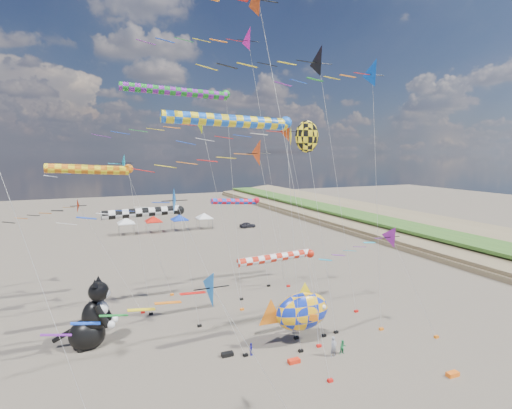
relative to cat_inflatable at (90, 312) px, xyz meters
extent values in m
cylinder|color=#B2B2B2|center=(12.72, -11.67, 9.27)|extent=(3.96, 0.02, 24.25)
cube|color=black|center=(14.68, -11.67, -2.75)|extent=(0.36, 0.24, 0.20)
cone|color=#DEFF08|center=(11.50, 2.15, 15.07)|extent=(2.02, 2.16, 2.23)
cylinder|color=#B2B2B2|center=(12.58, 2.15, 6.11)|extent=(2.18, 0.02, 17.93)
cube|color=black|center=(13.66, 2.15, -2.75)|extent=(0.36, 0.24, 0.20)
cone|color=#FA5018|center=(13.36, -5.29, 12.47)|extent=(2.13, 2.28, 2.35)
cylinder|color=#B2B2B2|center=(14.48, -5.29, 4.81)|extent=(2.26, 0.02, 15.33)
cube|color=black|center=(15.60, -5.29, -2.75)|extent=(0.36, 0.24, 0.20)
cone|color=green|center=(-3.13, -10.22, 16.55)|extent=(2.37, 2.54, 2.62)
cylinder|color=#B2B2B2|center=(-1.65, -10.22, 6.85)|extent=(2.99, 0.02, 19.41)
cone|color=#FC1BA7|center=(18.06, 6.44, 23.79)|extent=(2.51, 2.69, 2.77)
cylinder|color=#B2B2B2|center=(19.55, 6.44, 10.47)|extent=(2.99, 0.02, 26.65)
cube|color=black|center=(21.03, 6.44, -2.75)|extent=(0.36, 0.24, 0.20)
cone|color=blue|center=(6.75, -14.92, 6.26)|extent=(1.81, 1.94, 2.00)
cylinder|color=#B2B2B2|center=(8.63, -14.92, 1.70)|extent=(3.77, 0.02, 9.12)
cone|color=#0EBFE1|center=(5.26, 8.92, 11.48)|extent=(1.80, 1.93, 1.99)
cylinder|color=#B2B2B2|center=(6.71, 8.92, 4.32)|extent=(2.92, 0.02, 14.34)
cube|color=black|center=(8.16, 8.92, -2.75)|extent=(0.36, 0.24, 0.20)
cone|color=#DA3D05|center=(19.03, 1.53, 14.55)|extent=(2.27, 2.42, 2.50)
cylinder|color=#B2B2B2|center=(20.63, 1.53, 5.85)|extent=(3.23, 0.02, 17.41)
cube|color=black|center=(22.23, 1.53, -2.75)|extent=(0.36, 0.24, 0.20)
cone|color=black|center=(20.16, -2.65, 20.28)|extent=(2.84, 3.04, 3.14)
cylinder|color=#B2B2B2|center=(21.91, -2.65, 8.71)|extent=(3.51, 0.02, 23.13)
cube|color=black|center=(23.65, -2.65, -2.75)|extent=(0.36, 0.24, 0.20)
cone|color=#FF2903|center=(0.78, 5.25, 7.74)|extent=(1.42, 1.52, 1.57)
cylinder|color=#B2B2B2|center=(2.69, 5.25, 2.45)|extent=(3.86, 0.02, 10.61)
cube|color=black|center=(4.61, 5.25, -2.75)|extent=(0.36, 0.24, 0.20)
cone|color=blue|center=(6.92, -6.27, 9.26)|extent=(1.87, 2.01, 2.07)
cylinder|color=#B2B2B2|center=(8.80, -6.27, 3.20)|extent=(3.78, 0.02, 12.11)
cube|color=black|center=(10.68, -6.27, -2.75)|extent=(0.36, 0.24, 0.20)
cone|color=purple|center=(23.61, -9.72, 5.83)|extent=(1.78, 1.91, 1.97)
cylinder|color=#B2B2B2|center=(25.02, -9.72, 1.49)|extent=(2.84, 0.02, 8.69)
cube|color=black|center=(26.43, -9.72, -2.75)|extent=(0.36, 0.24, 0.20)
cone|color=blue|center=(21.21, -6.72, 18.47)|extent=(2.24, 2.40, 2.48)
cylinder|color=#B2B2B2|center=(22.21, -6.72, 7.81)|extent=(2.03, 0.02, 21.33)
cube|color=black|center=(23.22, -6.72, -2.75)|extent=(0.36, 0.24, 0.20)
cylinder|color=black|center=(4.23, 0.14, 7.68)|extent=(6.19, 0.74, 0.74)
sphere|color=black|center=(7.33, 0.14, 7.68)|extent=(0.77, 0.77, 0.77)
cylinder|color=#B2B2B2|center=(8.08, 0.14, 2.42)|extent=(1.52, 0.02, 10.54)
cube|color=black|center=(8.83, 0.14, -2.75)|extent=(0.36, 0.24, 0.20)
cylinder|color=red|center=(14.85, 7.43, 7.23)|extent=(5.25, 0.62, 0.62)
sphere|color=red|center=(17.48, 7.43, 7.23)|extent=(0.65, 0.65, 0.65)
cylinder|color=#B2B2B2|center=(18.23, 7.43, 2.19)|extent=(1.52, 0.02, 10.09)
cube|color=black|center=(18.98, 7.43, -2.75)|extent=(0.36, 0.24, 0.20)
cylinder|color=blue|center=(9.03, -7.35, 14.58)|extent=(8.67, 0.81, 0.81)
sphere|color=blue|center=(13.37, -7.35, 14.58)|extent=(0.85, 0.85, 0.85)
cylinder|color=#B2B2B2|center=(14.12, -7.35, 5.87)|extent=(1.52, 0.02, 17.44)
cube|color=black|center=(14.87, -7.35, -2.75)|extent=(0.36, 0.24, 0.20)
cylinder|color=orange|center=(0.43, 4.54, 11.04)|extent=(6.68, 0.80, 0.80)
sphere|color=orange|center=(3.77, 4.54, 11.04)|extent=(0.84, 0.84, 0.84)
cylinder|color=#B2B2B2|center=(4.52, 4.54, 4.09)|extent=(1.52, 0.02, 13.90)
cube|color=black|center=(5.27, 4.54, -2.75)|extent=(0.36, 0.24, 0.20)
cylinder|color=red|center=(13.32, -5.84, 4.45)|extent=(6.23, 0.64, 0.64)
sphere|color=red|center=(16.44, -5.84, 4.45)|extent=(0.67, 0.67, 0.67)
cylinder|color=#B2B2B2|center=(17.19, -5.84, 0.80)|extent=(1.52, 0.02, 7.31)
cube|color=black|center=(17.94, -5.84, -2.75)|extent=(0.36, 0.24, 0.20)
cylinder|color=#188722|center=(8.17, 4.71, 18.05)|extent=(9.80, 0.78, 0.78)
sphere|color=#188722|center=(13.07, 4.71, 18.05)|extent=(0.82, 0.82, 0.82)
cylinder|color=#B2B2B2|center=(13.82, 4.71, 7.60)|extent=(1.52, 0.02, 20.91)
cube|color=black|center=(14.57, 4.71, -2.75)|extent=(0.36, 0.24, 0.20)
ellipsoid|color=yellow|center=(17.24, -3.70, 13.79)|extent=(2.20, 0.40, 2.64)
cone|color=yellow|center=(15.74, -3.70, 13.79)|extent=(0.12, 1.80, 1.80)
cylinder|color=#B2B2B2|center=(18.24, -4.70, 5.47)|extent=(2.03, 2.03, 16.65)
cube|color=black|center=(19.24, -5.70, -2.75)|extent=(0.36, 0.24, 0.20)
ellipsoid|color=#122BB3|center=(15.59, -6.21, -0.10)|extent=(4.78, 2.19, 3.10)
cone|color=orange|center=(12.91, -6.21, -0.10)|extent=(2.28, 0.29, 2.28)
cone|color=yellow|center=(15.80, -6.21, 1.45)|extent=(1.66, 0.22, 1.65)
cylinder|color=#B2B2B2|center=(16.71, -6.71, -1.73)|extent=(0.29, 1.04, 2.25)
cube|color=red|center=(16.59, -7.21, -2.75)|extent=(0.36, 0.24, 0.20)
imported|color=gray|center=(16.80, -8.90, -2.06)|extent=(0.65, 0.50, 1.58)
imported|color=#278E4D|center=(17.69, -8.86, -2.29)|extent=(0.55, 0.43, 1.12)
imported|color=#302CB7|center=(11.12, -6.29, -2.36)|extent=(0.56, 0.60, 0.99)
cube|color=red|center=(13.60, -8.56, -2.70)|extent=(0.90, 0.44, 0.30)
cube|color=black|center=(9.42, -5.71, -2.70)|extent=(0.90, 0.44, 0.30)
cube|color=orange|center=(22.85, -14.41, -2.70)|extent=(0.90, 0.44, 0.30)
cube|color=white|center=(6.68, 43.90, -0.60)|extent=(3.00, 3.00, 0.15)
pyramid|color=white|center=(6.68, 43.90, 0.45)|extent=(4.20, 4.20, 1.00)
cylinder|color=#999999|center=(5.38, 42.60, -1.75)|extent=(0.08, 0.08, 2.20)
cylinder|color=#999999|center=(7.98, 42.60, -1.75)|extent=(0.08, 0.08, 2.20)
cylinder|color=#999999|center=(5.38, 45.20, -1.75)|extent=(0.08, 0.08, 2.20)
cylinder|color=#999999|center=(7.98, 45.20, -1.75)|extent=(0.08, 0.08, 2.20)
cube|color=red|center=(11.68, 43.90, -0.60)|extent=(3.00, 3.00, 0.15)
pyramid|color=red|center=(11.68, 43.90, 0.45)|extent=(4.20, 4.20, 1.00)
cylinder|color=#999999|center=(10.38, 42.60, -1.75)|extent=(0.08, 0.08, 2.20)
cylinder|color=#999999|center=(12.98, 42.60, -1.75)|extent=(0.08, 0.08, 2.20)
cylinder|color=#999999|center=(10.38, 45.20, -1.75)|extent=(0.08, 0.08, 2.20)
cylinder|color=#999999|center=(12.98, 45.20, -1.75)|extent=(0.08, 0.08, 2.20)
cube|color=#1236BD|center=(16.68, 43.90, -0.60)|extent=(3.00, 3.00, 0.15)
pyramid|color=#1236BD|center=(16.68, 43.90, 0.45)|extent=(4.20, 4.20, 1.00)
cylinder|color=#999999|center=(15.38, 42.60, -1.75)|extent=(0.08, 0.08, 2.20)
cylinder|color=#999999|center=(17.98, 42.60, -1.75)|extent=(0.08, 0.08, 2.20)
cylinder|color=#999999|center=(15.38, 45.20, -1.75)|extent=(0.08, 0.08, 2.20)
cylinder|color=#999999|center=(17.98, 45.20, -1.75)|extent=(0.08, 0.08, 2.20)
cube|color=white|center=(21.68, 43.90, -0.60)|extent=(3.00, 3.00, 0.15)
pyramid|color=white|center=(21.68, 43.90, 0.45)|extent=(4.20, 4.20, 1.00)
cylinder|color=#999999|center=(20.38, 42.60, -1.75)|extent=(0.08, 0.08, 2.20)
cylinder|color=#999999|center=(22.98, 42.60, -1.75)|extent=(0.08, 0.08, 2.20)
cylinder|color=#999999|center=(20.38, 45.20, -1.75)|extent=(0.08, 0.08, 2.20)
cylinder|color=#999999|center=(22.98, 45.20, -1.75)|extent=(0.08, 0.08, 2.20)
imported|color=#26262D|center=(30.25, 41.90, -2.28)|extent=(3.45, 1.64, 1.14)
camera|label=1|loc=(0.22, -32.77, 12.52)|focal=28.00mm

